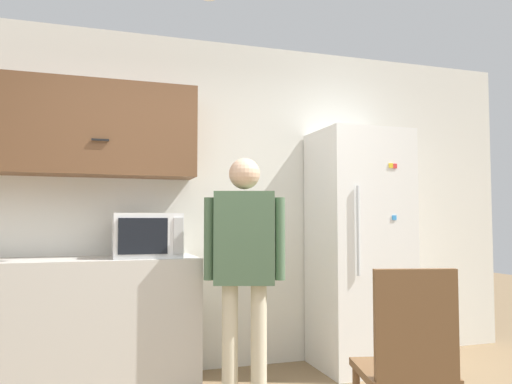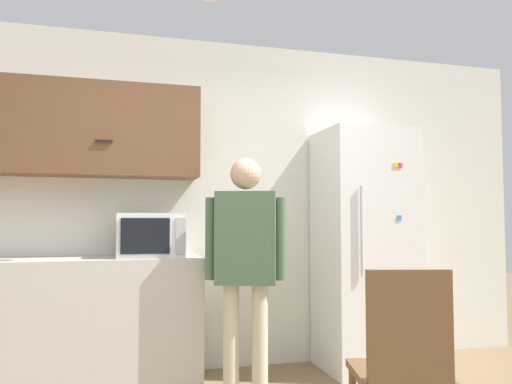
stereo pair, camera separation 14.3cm
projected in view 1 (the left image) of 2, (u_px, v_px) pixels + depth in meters
name	position (u px, v px, depth m)	size (l,w,h in m)	color
back_wall	(194.00, 202.00, 4.08)	(6.00, 0.06, 2.70)	silver
counter	(39.00, 328.00, 3.39)	(2.16, 0.56, 0.93)	#BCB7AD
upper_cabinets	(45.00, 127.00, 3.59)	(2.16, 0.34, 0.69)	brown
microwave	(147.00, 235.00, 3.62)	(0.48, 0.38, 0.32)	white
person	(244.00, 251.00, 3.43)	(0.54, 0.34, 1.63)	beige
refrigerator	(359.00, 248.00, 4.13)	(0.72, 0.66, 1.94)	white
chair	(408.00, 359.00, 2.42)	(0.52, 0.52, 0.98)	brown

